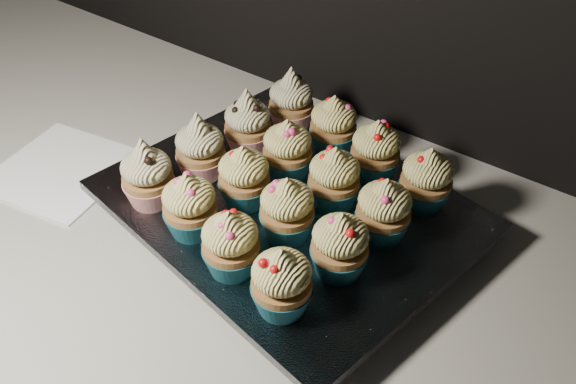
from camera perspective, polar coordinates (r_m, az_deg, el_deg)
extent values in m
cube|color=beige|center=(0.80, -1.65, -5.33)|extent=(2.44, 0.64, 0.04)
cube|color=white|center=(0.94, -19.42, 1.83)|extent=(0.19, 0.19, 0.00)
cube|color=black|center=(0.80, 0.00, -2.12)|extent=(0.44, 0.37, 0.02)
cube|color=silver|center=(0.79, 0.00, -1.21)|extent=(0.48, 0.40, 0.01)
cone|color=red|center=(0.79, -12.15, 0.06)|extent=(0.06, 0.06, 0.03)
ellipsoid|color=beige|center=(0.77, -12.53, 2.21)|extent=(0.06, 0.06, 0.04)
cone|color=beige|center=(0.75, -12.83, 3.87)|extent=(0.03, 0.03, 0.03)
cone|color=#165B6B|center=(0.75, -8.55, -2.55)|extent=(0.06, 0.06, 0.03)
ellipsoid|color=#FBE57F|center=(0.72, -8.84, -0.35)|extent=(0.06, 0.06, 0.04)
cone|color=#FBE57F|center=(0.71, -9.03, 1.06)|extent=(0.03, 0.03, 0.02)
cone|color=#165B6B|center=(0.70, -5.01, -5.94)|extent=(0.06, 0.06, 0.03)
ellipsoid|color=#FBE57F|center=(0.67, -5.20, -3.70)|extent=(0.06, 0.06, 0.04)
cone|color=#FBE57F|center=(0.66, -5.32, -2.26)|extent=(0.03, 0.03, 0.02)
cone|color=#165B6B|center=(0.66, -0.56, -9.35)|extent=(0.06, 0.06, 0.03)
ellipsoid|color=#FBE57F|center=(0.63, -0.58, -7.12)|extent=(0.06, 0.06, 0.04)
cone|color=#FBE57F|center=(0.61, -0.60, -5.68)|extent=(0.03, 0.03, 0.02)
cone|color=red|center=(0.83, -7.67, 2.43)|extent=(0.06, 0.06, 0.03)
ellipsoid|color=beige|center=(0.80, -7.90, 4.57)|extent=(0.06, 0.06, 0.04)
cone|color=beige|center=(0.79, -8.08, 6.22)|extent=(0.03, 0.03, 0.03)
cone|color=#165B6B|center=(0.78, -3.85, 0.00)|extent=(0.06, 0.06, 0.03)
ellipsoid|color=#FBE57F|center=(0.75, -3.98, 2.20)|extent=(0.06, 0.06, 0.04)
cone|color=#FBE57F|center=(0.74, -4.06, 3.59)|extent=(0.03, 0.03, 0.02)
cone|color=#165B6B|center=(0.73, -0.08, -2.93)|extent=(0.06, 0.06, 0.03)
ellipsoid|color=#FBE57F|center=(0.71, -0.09, -0.70)|extent=(0.06, 0.06, 0.04)
cone|color=#FBE57F|center=(0.69, -0.09, 0.73)|extent=(0.03, 0.03, 0.02)
cone|color=#165B6B|center=(0.70, 4.53, -6.10)|extent=(0.06, 0.06, 0.03)
ellipsoid|color=#FBE57F|center=(0.67, 4.70, -3.86)|extent=(0.06, 0.06, 0.04)
cone|color=#FBE57F|center=(0.65, 4.81, -2.42)|extent=(0.03, 0.03, 0.02)
cone|color=red|center=(0.86, -3.53, 4.67)|extent=(0.06, 0.06, 0.03)
ellipsoid|color=beige|center=(0.84, -3.63, 6.76)|extent=(0.06, 0.06, 0.04)
cone|color=beige|center=(0.83, -3.71, 8.38)|extent=(0.03, 0.03, 0.03)
cone|color=#165B6B|center=(0.82, -0.06, 2.45)|extent=(0.06, 0.06, 0.03)
ellipsoid|color=#FBE57F|center=(0.79, -0.06, 4.60)|extent=(0.06, 0.06, 0.04)
cone|color=#FBE57F|center=(0.78, -0.06, 5.97)|extent=(0.03, 0.03, 0.02)
cone|color=#165B6B|center=(0.78, 4.05, -0.11)|extent=(0.06, 0.06, 0.03)
ellipsoid|color=#FBE57F|center=(0.75, 4.18, 2.08)|extent=(0.06, 0.06, 0.04)
cone|color=#FBE57F|center=(0.74, 4.27, 3.48)|extent=(0.03, 0.03, 0.02)
cone|color=#165B6B|center=(0.74, 8.33, -2.98)|extent=(0.06, 0.06, 0.03)
ellipsoid|color=#FBE57F|center=(0.71, 8.62, -0.77)|extent=(0.06, 0.06, 0.04)
cone|color=#FBE57F|center=(0.70, 8.80, 0.64)|extent=(0.03, 0.03, 0.02)
cone|color=red|center=(0.91, 0.29, 6.70)|extent=(0.06, 0.06, 0.03)
ellipsoid|color=beige|center=(0.89, 0.29, 8.74)|extent=(0.06, 0.06, 0.04)
cone|color=beige|center=(0.87, 0.30, 10.31)|extent=(0.03, 0.03, 0.03)
cone|color=#165B6B|center=(0.86, 3.99, 4.65)|extent=(0.06, 0.06, 0.03)
ellipsoid|color=#FBE57F|center=(0.84, 4.11, 6.75)|extent=(0.06, 0.06, 0.04)
cone|color=#FBE57F|center=(0.83, 4.18, 8.07)|extent=(0.03, 0.03, 0.02)
cone|color=#165B6B|center=(0.82, 7.64, 2.36)|extent=(0.06, 0.06, 0.03)
ellipsoid|color=#FBE57F|center=(0.80, 7.87, 4.50)|extent=(0.06, 0.06, 0.04)
cone|color=#FBE57F|center=(0.79, 8.02, 5.85)|extent=(0.03, 0.03, 0.02)
cone|color=#165B6B|center=(0.79, 11.99, -0.20)|extent=(0.06, 0.06, 0.03)
ellipsoid|color=#FBE57F|center=(0.77, 12.37, 1.95)|extent=(0.06, 0.06, 0.04)
cone|color=#FBE57F|center=(0.75, 12.62, 3.32)|extent=(0.03, 0.03, 0.02)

